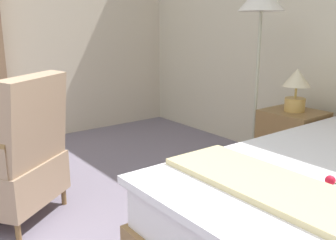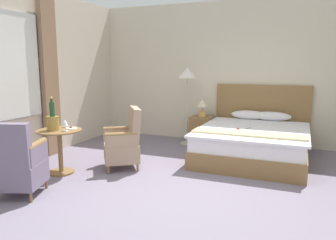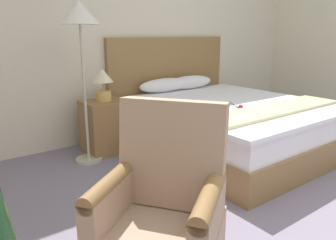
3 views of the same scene
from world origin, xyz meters
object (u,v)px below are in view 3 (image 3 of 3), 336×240
bedside_lamp (103,81)px  floor_lamp_brass (80,26)px  armchair_by_window (162,217)px  bed (222,121)px  nightstand (105,126)px

bedside_lamp → floor_lamp_brass: floor_lamp_brass is taller
bedside_lamp → armchair_by_window: armchair_by_window is taller
bed → floor_lamp_brass: floor_lamp_brass is taller
armchair_by_window → nightstand: bearing=71.5°
nightstand → bedside_lamp: size_ratio=1.66×
nightstand → floor_lamp_brass: 1.15m
nightstand → armchair_by_window: (-0.70, -2.09, 0.13)m
bedside_lamp → floor_lamp_brass: bearing=-150.7°
bedside_lamp → floor_lamp_brass: size_ratio=0.22×
bedside_lamp → floor_lamp_brass: (-0.28, -0.16, 0.58)m
bed → bedside_lamp: size_ratio=6.34×
nightstand → armchair_by_window: 2.21m
floor_lamp_brass → armchair_by_window: 2.20m
nightstand → bedside_lamp: 0.51m
bed → armchair_by_window: bearing=-143.2°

